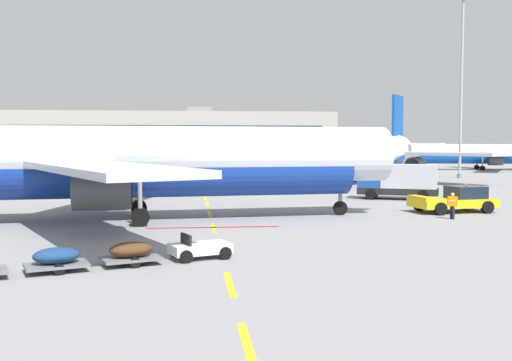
% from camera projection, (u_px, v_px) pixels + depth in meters
% --- Properties ---
extents(ground, '(400.00, 400.00, 0.00)m').
position_uv_depth(ground, '(440.00, 197.00, 56.53)').
color(ground, gray).
extents(apron_paint_markings, '(8.00, 94.07, 0.01)m').
position_uv_depth(apron_paint_markings, '(206.00, 202.00, 51.33)').
color(apron_paint_markings, yellow).
rests_on(apron_paint_markings, ground).
extents(airliner_foreground, '(34.82, 34.47, 12.20)m').
position_uv_depth(airliner_foreground, '(161.00, 160.00, 39.53)').
color(airliner_foreground, silver).
rests_on(airliner_foreground, ground).
extents(pushback_tug, '(6.37, 3.92, 2.08)m').
position_uv_depth(pushback_tug, '(456.00, 200.00, 44.14)').
color(pushback_tug, yellow).
rests_on(pushback_tug, ground).
extents(airliner_mid_left, '(26.34, 25.75, 9.29)m').
position_uv_depth(airliner_mid_left, '(474.00, 153.00, 109.44)').
color(airliner_mid_left, silver).
rests_on(airliner_mid_left, ground).
extents(airliner_far_center, '(28.09, 30.29, 11.75)m').
position_uv_depth(airliner_far_center, '(366.00, 153.00, 74.86)').
color(airliner_far_center, white).
rests_on(airliner_far_center, ground).
extents(ground_power_truck, '(7.36, 5.13, 3.14)m').
position_uv_depth(ground_power_truck, '(401.00, 181.00, 53.78)').
color(ground_power_truck, black).
rests_on(ground_power_truck, ground).
extents(baggage_train, '(11.39, 5.41, 1.14)m').
position_uv_depth(baggage_train, '(95.00, 255.00, 24.53)').
color(baggage_train, silver).
rests_on(baggage_train, ground).
extents(ground_crew_worker, '(0.55, 0.52, 1.77)m').
position_uv_depth(ground_crew_worker, '(452.00, 204.00, 40.05)').
color(ground_crew_worker, '#191E38').
rests_on(ground_crew_worker, ground).
extents(apron_light_mast_far, '(1.80, 1.80, 26.01)m').
position_uv_depth(apron_light_mast_far, '(462.00, 64.00, 84.27)').
color(apron_light_mast_far, slate).
rests_on(apron_light_mast_far, ground).
extents(terminal_satellite, '(91.56, 27.80, 13.76)m').
position_uv_depth(terminal_satellite, '(144.00, 138.00, 149.50)').
color(terminal_satellite, '#9E998E').
rests_on(terminal_satellite, ground).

